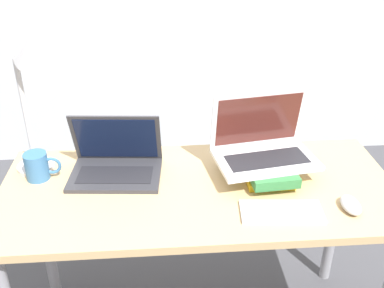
% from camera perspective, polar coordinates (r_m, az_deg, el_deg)
% --- Properties ---
extents(desk, '(1.45, 0.64, 0.75)m').
position_cam_1_polar(desk, '(1.70, 0.84, -8.04)').
color(desk, tan).
rests_on(desk, ground_plane).
extents(laptop_left, '(0.36, 0.26, 0.23)m').
position_cam_1_polar(laptop_left, '(1.73, -9.63, -2.33)').
color(laptop_left, '#333338').
rests_on(laptop_left, desk).
extents(book_stack, '(0.19, 0.29, 0.06)m').
position_cam_1_polar(book_stack, '(1.72, 9.47, -3.07)').
color(book_stack, gold).
rests_on(book_stack, desk).
extents(laptop_on_books, '(0.40, 0.29, 0.24)m').
position_cam_1_polar(laptop_on_books, '(1.70, 9.01, -0.22)').
color(laptop_on_books, silver).
rests_on(laptop_on_books, book_stack).
extents(wireless_keyboard, '(0.28, 0.14, 0.01)m').
position_cam_1_polar(wireless_keyboard, '(1.55, 11.31, -8.45)').
color(wireless_keyboard, silver).
rests_on(wireless_keyboard, desk).
extents(mouse, '(0.06, 0.11, 0.03)m').
position_cam_1_polar(mouse, '(1.62, 19.50, -7.29)').
color(mouse, '#B2B2B7').
rests_on(mouse, desk).
extents(mug, '(0.13, 0.09, 0.11)m').
position_cam_1_polar(mug, '(1.77, -19.00, -2.68)').
color(mug, teal).
rests_on(mug, desk).
extents(desk_lamp, '(0.23, 0.20, 0.58)m').
position_cam_1_polar(desk_lamp, '(1.64, -19.52, 9.57)').
color(desk_lamp, silver).
rests_on(desk_lamp, desk).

